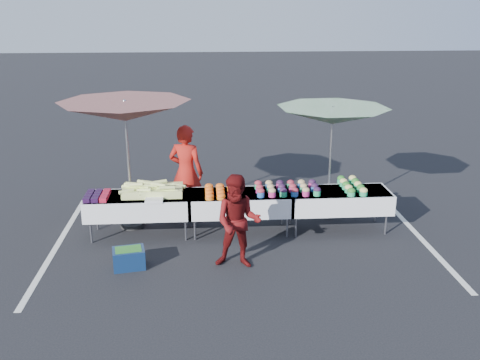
{
  "coord_description": "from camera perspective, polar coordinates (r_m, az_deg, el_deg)",
  "views": [
    {
      "loc": [
        -0.64,
        -9.0,
        3.95
      ],
      "look_at": [
        0.0,
        0.0,
        1.0
      ],
      "focal_mm": 40.0,
      "sensor_mm": 36.0,
      "label": 1
    }
  ],
  "objects": [
    {
      "name": "ground",
      "position": [
        9.85,
        0.0,
        -5.54
      ],
      "size": [
        80.0,
        80.0,
        0.0
      ],
      "primitive_type": "plane",
      "color": "black"
    },
    {
      "name": "potato_cups",
      "position": [
        9.64,
        5.05,
        -0.84
      ],
      "size": [
        1.14,
        0.58,
        0.16
      ],
      "color": "#2357A5",
      "rests_on": "table_right"
    },
    {
      "name": "storage_bin",
      "position": [
        8.69,
        -11.77,
        -8.13
      ],
      "size": [
        0.55,
        0.44,
        0.32
      ],
      "rotation": [
        0.0,
        0.0,
        0.18
      ],
      "color": "#0E2448",
      "rests_on": "ground"
    },
    {
      "name": "umbrella_left",
      "position": [
        9.66,
        -12.17,
        7.09
      ],
      "size": [
        2.53,
        2.53,
        2.4
      ],
      "rotation": [
        0.0,
        0.0,
        0.08
      ],
      "color": "black",
      "rests_on": "ground"
    },
    {
      "name": "stripe_left",
      "position": [
        10.15,
        -18.42,
        -5.76
      ],
      "size": [
        0.1,
        5.0,
        0.0
      ],
      "primitive_type": "cube",
      "color": "silver",
      "rests_on": "ground"
    },
    {
      "name": "stripe_right",
      "position": [
        10.55,
        17.67,
        -4.77
      ],
      "size": [
        0.1,
        5.0,
        0.0
      ],
      "primitive_type": "cube",
      "color": "silver",
      "rests_on": "ground"
    },
    {
      "name": "corn_pile",
      "position": [
        9.6,
        -9.35,
        -1.04
      ],
      "size": [
        1.16,
        0.57,
        0.26
      ],
      "color": "#DFE374",
      "rests_on": "table_left"
    },
    {
      "name": "bean_baskets",
      "position": [
        9.97,
        11.86,
        -0.57
      ],
      "size": [
        0.36,
        0.86,
        0.15
      ],
      "color": "#269B61",
      "rests_on": "table_right"
    },
    {
      "name": "carrot_bowls",
      "position": [
        9.53,
        -2.1,
        -1.21
      ],
      "size": [
        0.55,
        0.69,
        0.11
      ],
      "color": "orange",
      "rests_on": "table_center"
    },
    {
      "name": "umbrella_right",
      "position": [
        10.22,
        9.86,
        6.69
      ],
      "size": [
        2.71,
        2.71,
        2.18
      ],
      "rotation": [
        0.0,
        0.0,
        -0.33
      ],
      "color": "black",
      "rests_on": "ground"
    },
    {
      "name": "table_right",
      "position": [
        9.91,
        10.44,
        -2.06
      ],
      "size": [
        1.86,
        0.81,
        0.75
      ],
      "color": "white",
      "rests_on": "ground"
    },
    {
      "name": "berry_punnets",
      "position": [
        9.66,
        -15.0,
        -1.62
      ],
      "size": [
        0.4,
        0.54,
        0.08
      ],
      "color": "black",
      "rests_on": "table_left"
    },
    {
      "name": "customer",
      "position": [
        8.31,
        -0.21,
        -4.49
      ],
      "size": [
        0.83,
        0.7,
        1.51
      ],
      "primitive_type": "imported",
      "rotation": [
        0.0,
        0.0,
        -0.18
      ],
      "color": "#570D0D",
      "rests_on": "ground"
    },
    {
      "name": "table_center",
      "position": [
        9.63,
        0.0,
        -2.36
      ],
      "size": [
        1.86,
        0.81,
        0.75
      ],
      "color": "white",
      "rests_on": "ground"
    },
    {
      "name": "plastic_bags",
      "position": [
        9.3,
        -9.13,
        -2.1
      ],
      "size": [
        0.3,
        0.25,
        0.05
      ],
      "primitive_type": "cube",
      "color": "white",
      "rests_on": "table_left"
    },
    {
      "name": "table_left",
      "position": [
        9.68,
        -10.7,
        -2.58
      ],
      "size": [
        1.86,
        0.81,
        0.75
      ],
      "color": "white",
      "rests_on": "ground"
    },
    {
      "name": "vendor",
      "position": [
        10.22,
        -5.76,
        0.8
      ],
      "size": [
        0.79,
        0.65,
        1.85
      ],
      "primitive_type": "imported",
      "rotation": [
        0.0,
        0.0,
        2.79
      ],
      "color": "#A41A12",
      "rests_on": "ground"
    }
  ]
}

